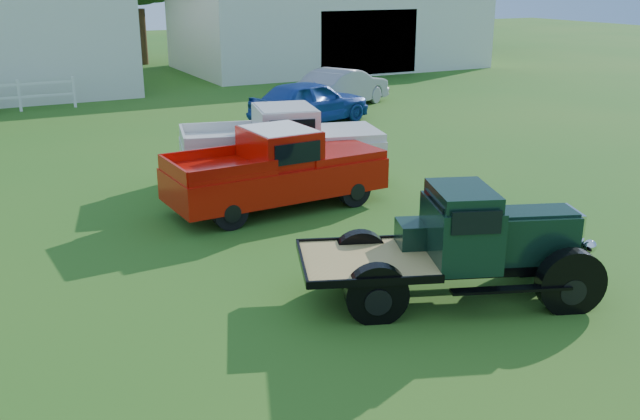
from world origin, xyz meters
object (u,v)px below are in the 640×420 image
vintage_flatbed (454,244)px  red_pickup (276,168)px  white_pickup (281,146)px  misc_car_blue (310,102)px  misc_car_grey (343,87)px

vintage_flatbed → red_pickup: vintage_flatbed is taller
white_pickup → misc_car_blue: white_pickup is taller
white_pickup → misc_car_grey: bearing=66.3°
vintage_flatbed → white_pickup: size_ratio=0.90×
misc_car_blue → misc_car_grey: 3.68m
vintage_flatbed → red_pickup: (-0.63, 5.54, -0.01)m
vintage_flatbed → white_pickup: (0.34, 7.39, 0.02)m
red_pickup → white_pickup: size_ratio=0.98×
misc_car_grey → red_pickup: bearing=117.2°
red_pickup → misc_car_blue: 9.62m
red_pickup → misc_car_blue: bearing=55.7°
white_pickup → vintage_flatbed: bearing=-79.5°
misc_car_grey → misc_car_blue: bearing=105.3°
vintage_flatbed → white_pickup: 7.40m
red_pickup → white_pickup: white_pickup is taller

